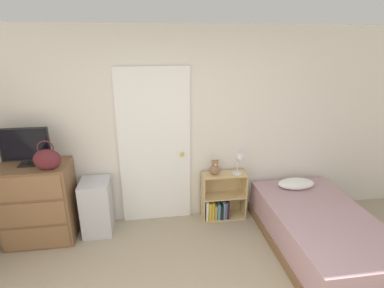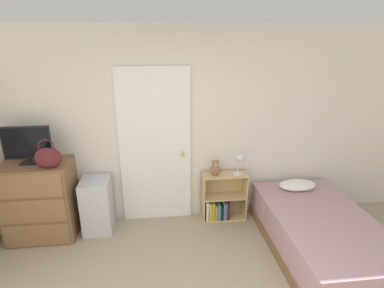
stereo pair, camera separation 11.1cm
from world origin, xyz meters
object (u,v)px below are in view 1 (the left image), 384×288
storage_bin (97,207)px  desk_lamp (239,159)px  bed (320,231)px  handbag (47,159)px  teddy_bear (215,168)px  tv (25,146)px  bookshelf (221,200)px  dresser (39,203)px

storage_bin → desk_lamp: (1.86, 0.04, 0.52)m
bed → handbag: bearing=170.0°
handbag → teddy_bear: 2.03m
tv → bed: size_ratio=0.29×
teddy_bear → handbag: bearing=-171.9°
bookshelf → handbag: bearing=-172.2°
storage_bin → teddy_bear: teddy_bear is taller
storage_bin → teddy_bear: (1.55, 0.08, 0.40)m
storage_bin → bookshelf: bearing=2.9°
storage_bin → bed: size_ratio=0.37×
handbag → bookshelf: 2.25m
tv → bed: tv is taller
dresser → bookshelf: 2.31m
tv → teddy_bear: (2.25, 0.10, -0.47)m
desk_lamp → storage_bin: bearing=-178.7°
dresser → bookshelf: size_ratio=1.48×
tv → teddy_bear: size_ratio=2.58×
bed → bookshelf: bearing=140.7°
teddy_bear → storage_bin: bearing=-177.0°
teddy_bear → desk_lamp: 0.34m
teddy_bear → desk_lamp: size_ratio=0.71×
tv → bed: (3.35, -0.72, -0.98)m
handbag → bookshelf: size_ratio=0.52×
tv → storage_bin: tv is taller
teddy_bear → bed: size_ratio=0.11×
bed → storage_bin: bearing=164.3°
tv → bed: bearing=-12.1°
storage_bin → teddy_bear: bearing=3.0°
bookshelf → teddy_bear: 0.50m
handbag → storage_bin: bearing=24.9°
handbag → desk_lamp: 2.32m
desk_lamp → bed: (0.78, -0.78, -0.64)m
desk_lamp → handbag: bearing=-174.0°
handbag → storage_bin: (0.43, 0.20, -0.76)m
teddy_bear → bookshelf: bearing=1.1°
dresser → teddy_bear: bearing=3.5°
handbag → dresser: bearing=147.6°
handbag → bed: bearing=-10.0°
dresser → bed: dresser is taller
bookshelf → desk_lamp: size_ratio=2.24×
desk_lamp → dresser: bearing=-177.9°
tv → desk_lamp: 2.59m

